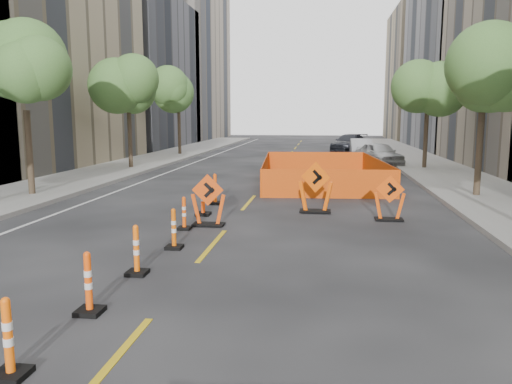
# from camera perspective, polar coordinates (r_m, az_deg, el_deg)

# --- Properties ---
(ground_plane) EXTENTS (140.00, 140.00, 0.00)m
(ground_plane) POSITION_cam_1_polar(r_m,az_deg,el_deg) (8.58, -10.96, -12.80)
(ground_plane) COLOR black
(sidewalk_left) EXTENTS (4.00, 90.00, 0.15)m
(sidewalk_left) POSITION_cam_1_polar(r_m,az_deg,el_deg) (22.95, -22.85, 0.46)
(sidewalk_left) COLOR gray
(sidewalk_left) RESTS_ON ground
(sidewalk_right) EXTENTS (4.00, 90.00, 0.15)m
(sidewalk_right) POSITION_cam_1_polar(r_m,az_deg,el_deg) (20.79, 25.44, -0.51)
(sidewalk_right) COLOR gray
(sidewalk_right) RESTS_ON ground
(bld_left_d) EXTENTS (12.00, 16.00, 14.00)m
(bld_left_d) POSITION_cam_1_polar(r_m,az_deg,el_deg) (50.84, -15.46, 12.88)
(bld_left_d) COLOR #4C4C51
(bld_left_d) RESTS_ON ground
(bld_left_e) EXTENTS (12.00, 20.00, 20.00)m
(bld_left_e) POSITION_cam_1_polar(r_m,az_deg,el_deg) (66.48, -9.87, 14.64)
(bld_left_e) COLOR gray
(bld_left_e) RESTS_ON ground
(bld_right_d) EXTENTS (12.00, 18.00, 20.00)m
(bld_right_d) POSITION_cam_1_polar(r_m,az_deg,el_deg) (50.33, 25.21, 15.86)
(bld_right_d) COLOR gray
(bld_right_d) RESTS_ON ground
(bld_right_e) EXTENTS (12.00, 14.00, 16.00)m
(bld_right_e) POSITION_cam_1_polar(r_m,az_deg,el_deg) (67.86, 20.37, 12.41)
(bld_right_e) COLOR tan
(bld_right_e) RESTS_ON ground
(tree_l_b) EXTENTS (2.80, 2.80, 5.95)m
(tree_l_b) POSITION_cam_1_polar(r_m,az_deg,el_deg) (20.77, -24.98, 11.86)
(tree_l_b) COLOR #382B1E
(tree_l_b) RESTS_ON ground
(tree_l_c) EXTENTS (2.80, 2.80, 5.95)m
(tree_l_c) POSITION_cam_1_polar(r_m,az_deg,el_deg) (29.70, -14.41, 11.24)
(tree_l_c) COLOR #382B1E
(tree_l_c) RESTS_ON ground
(tree_l_d) EXTENTS (2.80, 2.80, 5.95)m
(tree_l_d) POSITION_cam_1_polar(r_m,az_deg,el_deg) (39.15, -8.85, 10.77)
(tree_l_d) COLOR #382B1E
(tree_l_d) RESTS_ON ground
(tree_r_b) EXTENTS (2.80, 2.80, 5.95)m
(tree_r_b) POSITION_cam_1_polar(r_m,az_deg,el_deg) (20.43, 24.64, 11.94)
(tree_r_b) COLOR #382B1E
(tree_r_b) RESTS_ON ground
(tree_r_c) EXTENTS (2.80, 2.80, 5.95)m
(tree_r_c) POSITION_cam_1_polar(r_m,az_deg,el_deg) (30.14, 19.08, 11.00)
(tree_r_c) COLOR #382B1E
(tree_r_c) RESTS_ON ground
(channelizer_1) EXTENTS (0.40, 0.40, 1.02)m
(channelizer_1) POSITION_cam_1_polar(r_m,az_deg,el_deg) (6.86, -26.47, -14.70)
(channelizer_1) COLOR #FF610A
(channelizer_1) RESTS_ON ground
(channelizer_2) EXTENTS (0.40, 0.40, 1.02)m
(channelizer_2) POSITION_cam_1_polar(r_m,az_deg,el_deg) (8.43, -18.61, -9.81)
(channelizer_2) COLOR #FC4D0A
(channelizer_2) RESTS_ON ground
(channelizer_3) EXTENTS (0.40, 0.40, 1.01)m
(channelizer_3) POSITION_cam_1_polar(r_m,az_deg,el_deg) (10.15, -13.51, -6.46)
(channelizer_3) COLOR #FF630A
(channelizer_3) RESTS_ON ground
(channelizer_4) EXTENTS (0.38, 0.38, 0.97)m
(channelizer_4) POSITION_cam_1_polar(r_m,az_deg,el_deg) (11.92, -9.38, -4.16)
(channelizer_4) COLOR #DE5B09
(channelizer_4) RESTS_ON ground
(channelizer_5) EXTENTS (0.36, 0.36, 0.92)m
(channelizer_5) POSITION_cam_1_polar(r_m,az_deg,el_deg) (13.87, -8.22, -2.40)
(channelizer_5) COLOR #F44F0A
(channelizer_5) RESTS_ON ground
(channelizer_6) EXTENTS (0.45, 0.45, 1.13)m
(channelizer_6) POSITION_cam_1_polar(r_m,az_deg,el_deg) (15.72, -6.09, -0.64)
(channelizer_6) COLOR #FD430A
(channelizer_6) RESTS_ON ground
(channelizer_7) EXTENTS (0.43, 0.43, 1.09)m
(channelizer_7) POSITION_cam_1_polar(r_m,az_deg,el_deg) (17.63, -4.70, 0.35)
(channelizer_7) COLOR #F44E0A
(channelizer_7) RESTS_ON ground
(chevron_sign_left) EXTENTS (1.03, 0.66, 1.49)m
(chevron_sign_left) POSITION_cam_1_polar(r_m,az_deg,el_deg) (14.18, -5.49, -0.93)
(chevron_sign_left) COLOR #D84109
(chevron_sign_left) RESTS_ON ground
(chevron_sign_center) EXTENTS (1.28, 1.04, 1.66)m
(chevron_sign_center) POSITION_cam_1_polar(r_m,az_deg,el_deg) (16.14, 6.82, 0.55)
(chevron_sign_center) COLOR #F3570A
(chevron_sign_center) RESTS_ON ground
(chevron_sign_right) EXTENTS (1.03, 0.77, 1.37)m
(chevron_sign_right) POSITION_cam_1_polar(r_m,az_deg,el_deg) (15.37, 15.03, -0.66)
(chevron_sign_right) COLOR #EB4B09
(chevron_sign_right) RESTS_ON ground
(safety_fence) EXTENTS (5.85, 9.21, 1.10)m
(safety_fence) POSITION_cam_1_polar(r_m,az_deg,el_deg) (23.37, 7.46, 2.41)
(safety_fence) COLOR #F04B0C
(safety_fence) RESTS_ON ground
(parked_car_near) EXTENTS (3.07, 4.59, 1.45)m
(parked_car_near) POSITION_cam_1_polar(r_m,az_deg,el_deg) (32.05, 13.89, 4.26)
(parked_car_near) COLOR #B1B1B3
(parked_car_near) RESTS_ON ground
(parked_car_mid) EXTENTS (1.54, 4.30, 1.41)m
(parked_car_mid) POSITION_cam_1_polar(r_m,az_deg,el_deg) (36.98, 11.92, 4.88)
(parked_car_mid) COLOR #A3A2A7
(parked_car_mid) RESTS_ON ground
(parked_car_far) EXTENTS (3.73, 5.52, 1.48)m
(parked_car_far) POSITION_cam_1_polar(r_m,az_deg,el_deg) (43.52, 10.61, 5.53)
(parked_car_far) COLOR black
(parked_car_far) RESTS_ON ground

